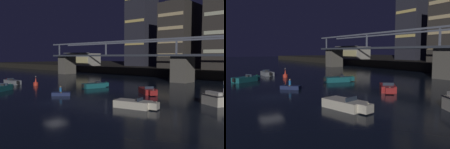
{
  "view_description": "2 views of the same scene",
  "coord_description": "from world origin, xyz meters",
  "views": [
    {
      "loc": [
        24.85,
        -17.48,
        5.51
      ],
      "look_at": [
        -5.8,
        16.5,
        2.23
      ],
      "focal_mm": 40.37,
      "sensor_mm": 36.0,
      "label": 1
    },
    {
      "loc": [
        25.34,
        -7.44,
        5.0
      ],
      "look_at": [
        -1.1,
        9.43,
        1.9
      ],
      "focal_mm": 37.79,
      "sensor_mm": 36.0,
      "label": 2
    }
  ],
  "objects": [
    {
      "name": "ground_plane",
      "position": [
        0.0,
        0.0,
        0.0
      ],
      "size": [
        400.0,
        400.0,
        0.0
      ],
      "primitive_type": "plane",
      "color": "black"
    },
    {
      "name": "speedboat_mid_right",
      "position": [
        4.05,
        13.56,
        0.41
      ],
      "size": [
        4.61,
        4.11,
        1.16
      ],
      "color": "maroon",
      "rests_on": "ground"
    },
    {
      "name": "speedboat_near_right",
      "position": [
        -7.01,
        13.32,
        0.41
      ],
      "size": [
        2.67,
        5.2,
        1.16
      ],
      "color": "#196066",
      "rests_on": "ground"
    },
    {
      "name": "waterfront_pavilion",
      "position": [
        -45.47,
        44.6,
        4.44
      ],
      "size": [
        12.4,
        7.4,
        4.7
      ],
      "color": "#B2AD9E",
      "rests_on": "far_riverbank"
    },
    {
      "name": "dinghy_with_paddler",
      "position": [
        -4.08,
        3.89,
        0.28
      ],
      "size": [
        2.62,
        2.63,
        1.36
      ],
      "color": "#19234C",
      "rests_on": "ground"
    },
    {
      "name": "tower_west_low",
      "position": [
        -27.36,
        55.85,
        21.59
      ],
      "size": [
        8.73,
        8.44,
        39.08
      ],
      "color": "#282833",
      "rests_on": "far_riverbank"
    },
    {
      "name": "speedboat_mid_left",
      "position": [
        8.83,
        3.91,
        0.41
      ],
      "size": [
        5.22,
        2.59,
        1.16
      ],
      "color": "beige",
      "rests_on": "ground"
    },
    {
      "name": "channel_buoy",
      "position": [
        -17.83,
        8.15,
        0.48
      ],
      "size": [
        0.9,
        0.9,
        1.76
      ],
      "color": "red",
      "rests_on": "ground"
    },
    {
      "name": "river_bridge",
      "position": [
        -0.0,
        32.69,
        4.44
      ],
      "size": [
        85.64,
        6.4,
        9.38
      ],
      "color": "#605B51",
      "rests_on": "ground"
    },
    {
      "name": "speedboat_mid_center",
      "position": [
        -23.6,
        6.29,
        0.41
      ],
      "size": [
        5.19,
        1.82,
        1.16
      ],
      "color": "gray",
      "rests_on": "ground"
    },
    {
      "name": "speedboat_near_center",
      "position": [
        -15.42,
        0.5,
        0.41
      ],
      "size": [
        3.67,
        4.84,
        1.16
      ],
      "color": "#196066",
      "rests_on": "ground"
    }
  ]
}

